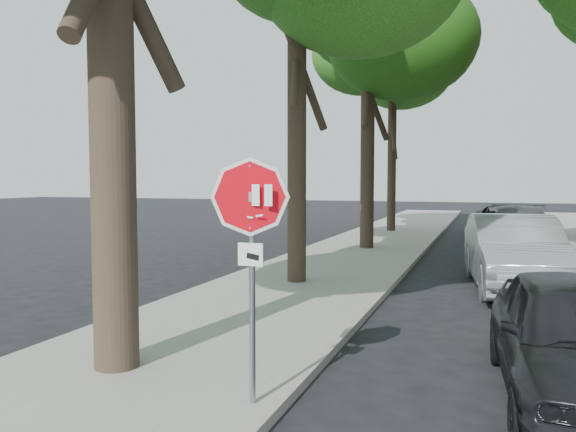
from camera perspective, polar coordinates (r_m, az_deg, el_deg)
name	(u,v)px	position (r m, az deg, el deg)	size (l,w,h in m)	color
ground	(316,424)	(6.14, 2.81, -20.32)	(120.00, 120.00, 0.00)	black
sidewalk_left	(350,256)	(18.01, 6.36, -4.09)	(4.00, 55.00, 0.12)	gray
curb_left	(416,259)	(17.66, 12.86, -4.31)	(0.12, 55.00, 0.13)	#9E9384
curb_right	(576,267)	(17.69, 27.21, -4.61)	(0.12, 55.00, 0.13)	#9E9384
stop_sign	(251,233)	(5.85, -3.77, -1.69)	(0.76, 0.34, 2.61)	gray
tree_mid_b	(369,20)	(20.65, 8.19, 19.11)	(5.88, 5.46, 10.36)	black
tree_far	(393,78)	(27.24, 10.59, 13.61)	(5.29, 4.91, 9.33)	black
car_b	(514,253)	(13.73, 22.01, -3.48)	(1.79, 5.12, 1.69)	#9FA0A6
car_c	(519,230)	(20.34, 22.45, -1.34)	(2.26, 5.56, 1.61)	#4D4C51
car_d	(503,220)	(26.83, 20.98, -0.42)	(2.26, 4.91, 1.36)	black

